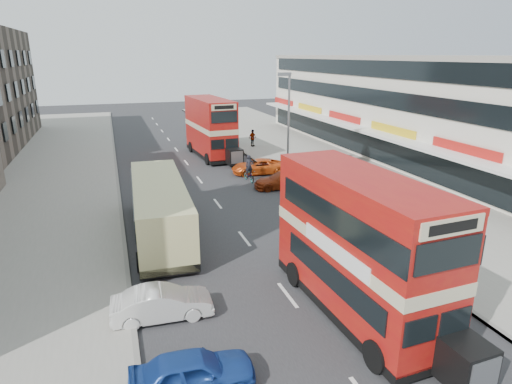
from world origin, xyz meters
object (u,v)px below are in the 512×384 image
object	(u,v)px
street_lamp	(288,118)
coach	(160,207)
car_left_front	(162,303)
cyclist	(249,172)
bus_second	(211,128)
car_right_a	(282,180)
pedestrian_near	(319,177)
car_right_b	(258,167)
bus_main	(359,246)
car_right_c	(219,138)
car_left_near	(193,372)
pedestrian_far	(252,138)

from	to	relation	value
street_lamp	coach	xyz separation A→B (m)	(-10.64, -8.11, -3.16)
car_left_front	cyclist	xyz separation A→B (m)	(8.62, 16.46, 0.09)
bus_second	coach	xyz separation A→B (m)	(-6.85, -17.84, -1.18)
car_right_a	cyclist	xyz separation A→B (m)	(-1.74, 2.52, 0.09)
street_lamp	pedestrian_near	distance (m)	5.45
coach	car_right_b	world-z (taller)	coach
bus_main	car_right_c	size ratio (longest dim) A/B	2.26
car_left_front	car_right_c	distance (m)	32.46
car_right_a	pedestrian_near	xyz separation A→B (m)	(1.99, -1.93, 0.55)
car_left_front	coach	bearing A→B (deg)	-3.63
car_left_near	pedestrian_near	size ratio (longest dim) A/B	1.82
car_right_b	pedestrian_near	bearing A→B (deg)	26.38
cyclist	pedestrian_far	bearing A→B (deg)	63.67
car_left_near	car_right_c	size ratio (longest dim) A/B	0.87
coach	car_left_near	world-z (taller)	coach
car_right_c	pedestrian_near	xyz separation A→B (m)	(2.59, -18.95, 0.44)
car_right_c	pedestrian_far	distance (m)	3.96
car_right_a	car_right_c	world-z (taller)	car_right_c
car_right_a	car_right_b	size ratio (longest dim) A/B	0.95
car_left_front	pedestrian_far	size ratio (longest dim) A/B	2.09
car_left_front	cyclist	bearing A→B (deg)	-24.80
street_lamp	bus_second	bearing A→B (deg)	111.27
bus_main	car_right_c	bearing A→B (deg)	-97.63
car_left_front	car_right_c	xyz separation A→B (m)	(9.75, 30.96, 0.11)
coach	car_right_a	world-z (taller)	coach
car_left_near	pedestrian_far	world-z (taller)	pedestrian_far
car_left_near	car_left_front	xyz separation A→B (m)	(-0.40, 3.97, -0.01)
car_left_near	pedestrian_near	world-z (taller)	pedestrian_near
bus_second	car_right_b	bearing A→B (deg)	102.34
car_right_a	car_right_b	bearing A→B (deg)	-170.81
pedestrian_far	car_right_c	bearing A→B (deg)	110.46
car_left_front	pedestrian_far	xyz separation A→B (m)	(12.79, 28.43, 0.43)
street_lamp	coach	size ratio (longest dim) A/B	0.78
car_left_near	car_right_b	size ratio (longest dim) A/B	0.84
bus_main	street_lamp	bearing A→B (deg)	-107.08
street_lamp	car_left_near	world-z (taller)	street_lamp
street_lamp	pedestrian_near	size ratio (longest dim) A/B	4.04
coach	bus_main	bearing A→B (deg)	-55.72
car_left_front	car_right_a	xyz separation A→B (m)	(10.35, 13.94, -0.01)
car_right_a	car_right_c	bearing A→B (deg)	-173.71
bus_second	pedestrian_far	bearing A→B (deg)	-156.16
coach	car_right_c	distance (m)	24.73
bus_main	car_right_a	distance (m)	16.32
car_right_b	car_right_c	bearing A→B (deg)	-173.18
car_right_b	pedestrian_far	size ratio (longest dim) A/B	2.46
pedestrian_near	car_right_b	bearing A→B (deg)	-75.10
bus_second	pedestrian_near	world-z (taller)	bus_second
pedestrian_far	coach	bearing A→B (deg)	-149.89
street_lamp	bus_second	distance (m)	10.63
car_right_a	pedestrian_far	bearing A→B (deg)	174.74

